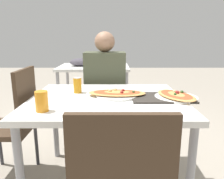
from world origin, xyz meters
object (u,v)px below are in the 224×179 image
Objects in this scene: person_seated at (105,80)px; drink_glass at (42,101)px; dining_table at (107,107)px; pizza_main at (117,94)px; soda_can at (78,85)px; chair_far_seated at (106,96)px; chair_side_left at (15,119)px; pizza_second at (176,96)px.

person_seated is 9.74× the size of drink_glass.
dining_table is 0.13m from pizza_main.
person_seated is at bearing 92.79° from dining_table.
chair_far_seated is at bearing 72.42° from soda_can.
chair_side_left is 0.61m from drink_glass.
dining_table is 0.53m from pizza_second.
dining_table is 1.22× the size of chair_far_seated.
chair_far_seated reaches higher than pizza_second.
person_seated is 2.72× the size of pizza_main.
pizza_second is (1.27, -0.11, 0.23)m from chair_side_left.
person_seated is 0.90m from pizza_second.
pizza_main is 3.58× the size of drink_glass.
chair_far_seated is at bearing -90.00° from person_seated.
pizza_main reaches higher than dining_table.
pizza_main is at bearing 98.55° from chair_far_seated.
dining_table is 0.82m from chair_far_seated.
chair_side_left is 1.30m from pizza_second.
soda_can is at bearing 162.39° from pizza_main.
pizza_main is (0.11, -0.64, 0.02)m from person_seated.
pizza_second is at bearing 128.09° from person_seated.
person_seated is at bearing 68.88° from soda_can.
chair_far_seated is 0.24m from person_seated.
dining_table is at bearing 92.79° from person_seated.
drink_glass is at bearing -137.62° from chair_side_left.
person_seated reaches higher than chair_side_left.
pizza_main is 0.59m from drink_glass.
drink_glass reaches higher than pizza_second.
soda_can is 0.30× the size of pizza_second.
soda_can is at bearing 167.40° from pizza_second.
dining_table is at bearing 178.64° from pizza_second.
pizza_second is at bearing -12.60° from soda_can.
chair_far_seated reaches higher than pizza_main.
dining_table is 0.93× the size of person_seated.
soda_can reaches higher than dining_table.
chair_far_seated is 0.80m from pizza_main.
soda_can is at bearing 146.80° from dining_table.
soda_can is (-0.32, 0.10, 0.04)m from pizza_main.
pizza_second is at bearing 17.88° from drink_glass.
person_seated is at bearing 70.46° from drink_glass.
pizza_second is at bearing -94.91° from chair_side_left.
person_seated is at bearing -50.43° from chair_side_left.
dining_table is 0.77m from chair_side_left.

